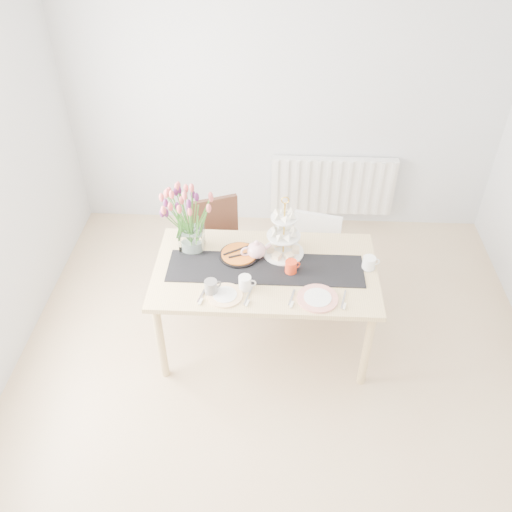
{
  "coord_description": "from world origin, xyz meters",
  "views": [
    {
      "loc": [
        -0.03,
        -2.37,
        3.28
      ],
      "look_at": [
        -0.17,
        0.51,
        0.91
      ],
      "focal_mm": 38.0,
      "sensor_mm": 36.0,
      "label": 1
    }
  ],
  "objects_px": {
    "tart_tin": "(239,255)",
    "plate_left": "(225,295)",
    "mug_orange": "(291,267)",
    "tulip_vase": "(189,211)",
    "teapot": "(256,250)",
    "chair_brown": "(217,242)",
    "mug_grey": "(211,287)",
    "mug_white": "(245,283)",
    "cream_jug": "(369,263)",
    "chair_white": "(313,254)",
    "radiator": "(332,186)",
    "cake_stand": "(284,240)",
    "plate_right": "(318,298)",
    "dining_table": "(265,277)"
  },
  "relations": [
    {
      "from": "dining_table",
      "to": "tart_tin",
      "type": "height_order",
      "value": "tart_tin"
    },
    {
      "from": "chair_white",
      "to": "mug_white",
      "type": "distance_m",
      "value": 0.99
    },
    {
      "from": "mug_orange",
      "to": "mug_grey",
      "type": "bearing_deg",
      "value": 175.18
    },
    {
      "from": "dining_table",
      "to": "chair_white",
      "type": "relative_size",
      "value": 2.04
    },
    {
      "from": "dining_table",
      "to": "tart_tin",
      "type": "relative_size",
      "value": 5.46
    },
    {
      "from": "radiator",
      "to": "mug_white",
      "type": "height_order",
      "value": "mug_white"
    },
    {
      "from": "dining_table",
      "to": "tulip_vase",
      "type": "relative_size",
      "value": 2.54
    },
    {
      "from": "tart_tin",
      "to": "mug_grey",
      "type": "bearing_deg",
      "value": -112.31
    },
    {
      "from": "tulip_vase",
      "to": "mug_white",
      "type": "bearing_deg",
      "value": -45.1
    },
    {
      "from": "teapot",
      "to": "tart_tin",
      "type": "height_order",
      "value": "teapot"
    },
    {
      "from": "dining_table",
      "to": "chair_brown",
      "type": "distance_m",
      "value": 0.77
    },
    {
      "from": "tart_tin",
      "to": "mug_white",
      "type": "relative_size",
      "value": 2.83
    },
    {
      "from": "cream_jug",
      "to": "tart_tin",
      "type": "relative_size",
      "value": 0.32
    },
    {
      "from": "cream_jug",
      "to": "mug_grey",
      "type": "relative_size",
      "value": 0.89
    },
    {
      "from": "chair_brown",
      "to": "mug_grey",
      "type": "height_order",
      "value": "same"
    },
    {
      "from": "chair_brown",
      "to": "mug_white",
      "type": "xyz_separation_m",
      "value": [
        0.29,
        -0.83,
        0.31
      ]
    },
    {
      "from": "plate_left",
      "to": "chair_white",
      "type": "bearing_deg",
      "value": 52.75
    },
    {
      "from": "chair_brown",
      "to": "dining_table",
      "type": "bearing_deg",
      "value": -77.36
    },
    {
      "from": "chair_white",
      "to": "tulip_vase",
      "type": "bearing_deg",
      "value": -146.09
    },
    {
      "from": "cream_jug",
      "to": "plate_right",
      "type": "height_order",
      "value": "cream_jug"
    },
    {
      "from": "dining_table",
      "to": "cream_jug",
      "type": "relative_size",
      "value": 17.14
    },
    {
      "from": "tulip_vase",
      "to": "tart_tin",
      "type": "relative_size",
      "value": 2.15
    },
    {
      "from": "radiator",
      "to": "cake_stand",
      "type": "bearing_deg",
      "value": -108.31
    },
    {
      "from": "teapot",
      "to": "plate_right",
      "type": "xyz_separation_m",
      "value": [
        0.43,
        -0.42,
        -0.06
      ]
    },
    {
      "from": "teapot",
      "to": "mug_white",
      "type": "height_order",
      "value": "teapot"
    },
    {
      "from": "mug_grey",
      "to": "plate_left",
      "type": "relative_size",
      "value": 0.43
    },
    {
      "from": "chair_brown",
      "to": "mug_grey",
      "type": "relative_size",
      "value": 8.16
    },
    {
      "from": "tart_tin",
      "to": "plate_left",
      "type": "xyz_separation_m",
      "value": [
        -0.07,
        -0.42,
        -0.01
      ]
    },
    {
      "from": "mug_white",
      "to": "chair_brown",
      "type": "bearing_deg",
      "value": 109.0
    },
    {
      "from": "mug_orange",
      "to": "plate_left",
      "type": "relative_size",
      "value": 0.41
    },
    {
      "from": "radiator",
      "to": "cream_jug",
      "type": "bearing_deg",
      "value": -85.24
    },
    {
      "from": "cream_jug",
      "to": "plate_left",
      "type": "distance_m",
      "value": 1.06
    },
    {
      "from": "tulip_vase",
      "to": "plate_left",
      "type": "xyz_separation_m",
      "value": [
        0.29,
        -0.5,
        -0.34
      ]
    },
    {
      "from": "dining_table",
      "to": "chair_white",
      "type": "height_order",
      "value": "chair_white"
    },
    {
      "from": "chair_white",
      "to": "cake_stand",
      "type": "height_order",
      "value": "cake_stand"
    },
    {
      "from": "dining_table",
      "to": "mug_grey",
      "type": "bearing_deg",
      "value": -143.09
    },
    {
      "from": "dining_table",
      "to": "cream_jug",
      "type": "height_order",
      "value": "cream_jug"
    },
    {
      "from": "tulip_vase",
      "to": "teapot",
      "type": "relative_size",
      "value": 2.85
    },
    {
      "from": "tulip_vase",
      "to": "teapot",
      "type": "xyz_separation_m",
      "value": [
        0.48,
        -0.08,
        -0.28
      ]
    },
    {
      "from": "chair_white",
      "to": "chair_brown",
      "type": "bearing_deg",
      "value": -171.2
    },
    {
      "from": "tulip_vase",
      "to": "mug_orange",
      "type": "xyz_separation_m",
      "value": [
        0.73,
        -0.24,
        -0.29
      ]
    },
    {
      "from": "mug_grey",
      "to": "mug_white",
      "type": "relative_size",
      "value": 1.01
    },
    {
      "from": "tulip_vase",
      "to": "cream_jug",
      "type": "bearing_deg",
      "value": -7.11
    },
    {
      "from": "chair_brown",
      "to": "mug_grey",
      "type": "distance_m",
      "value": 0.94
    },
    {
      "from": "cream_jug",
      "to": "tart_tin",
      "type": "distance_m",
      "value": 0.94
    },
    {
      "from": "cake_stand",
      "to": "plate_left",
      "type": "height_order",
      "value": "cake_stand"
    },
    {
      "from": "mug_orange",
      "to": "tulip_vase",
      "type": "bearing_deg",
      "value": 133.39
    },
    {
      "from": "teapot",
      "to": "cake_stand",
      "type": "bearing_deg",
      "value": -1.21
    },
    {
      "from": "chair_brown",
      "to": "mug_white",
      "type": "height_order",
      "value": "chair_brown"
    },
    {
      "from": "mug_white",
      "to": "plate_right",
      "type": "relative_size",
      "value": 0.37
    }
  ]
}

